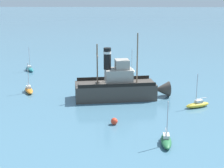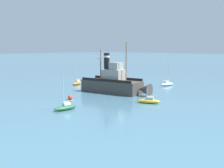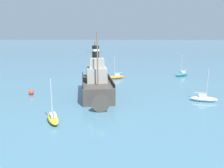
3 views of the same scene
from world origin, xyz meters
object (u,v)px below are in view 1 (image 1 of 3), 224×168
sailboat_yellow (198,104)px  sailboat_teal (30,69)px  old_tugboat (119,87)px  sailboat_white (131,72)px  sailboat_orange (29,90)px  sailboat_green (166,140)px  mooring_buoy (114,121)px

sailboat_yellow → sailboat_teal: size_ratio=1.00×
old_tugboat → sailboat_yellow: size_ratio=3.01×
sailboat_white → sailboat_orange: same height
sailboat_orange → sailboat_teal: (-15.17, -3.86, 0.00)m
sailboat_green → sailboat_teal: (-33.96, -23.59, 0.00)m
old_tugboat → sailboat_white: (-15.81, 2.27, -1.40)m
old_tugboat → sailboat_yellow: bearing=70.6°
sailboat_orange → sailboat_yellow: 26.49m
old_tugboat → mooring_buoy: 10.73m
old_tugboat → sailboat_white: old_tugboat is taller
sailboat_yellow → mooring_buoy: size_ratio=5.81×
sailboat_green → sailboat_orange: (-18.79, -19.73, 0.00)m
sailboat_orange → sailboat_yellow: (6.65, 25.64, 0.00)m
sailboat_orange → mooring_buoy: sailboat_orange is taller
sailboat_white → sailboat_green: 31.97m
sailboat_green → old_tugboat: bearing=-162.3°
sailboat_yellow → sailboat_orange: bearing=-104.5°
sailboat_white → sailboat_yellow: (19.70, 8.77, 0.00)m
sailboat_orange → mooring_buoy: size_ratio=5.81×
old_tugboat → sailboat_teal: 25.77m
sailboat_white → sailboat_teal: bearing=-95.8°
sailboat_teal → sailboat_orange: bearing=14.3°
sailboat_orange → sailboat_yellow: bearing=75.5°
old_tugboat → sailboat_orange: size_ratio=3.01×
old_tugboat → sailboat_yellow: 11.79m
sailboat_orange → sailboat_teal: 15.65m
sailboat_orange → old_tugboat: bearing=79.3°
old_tugboat → mooring_buoy: bearing=-2.9°
sailboat_white → sailboat_green: same height
sailboat_green → sailboat_white: bearing=-174.9°
old_tugboat → sailboat_teal: old_tugboat is taller
sailboat_yellow → sailboat_teal: bearing=-126.5°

